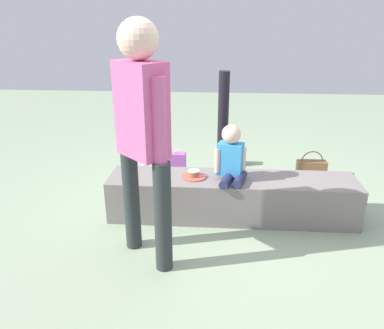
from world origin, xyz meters
name	(u,v)px	position (x,y,z in m)	size (l,w,h in m)	color
ground_plane	(231,216)	(0.00, 0.00, 0.00)	(12.00, 12.00, 0.00)	#91A686
concrete_ledge	(231,197)	(0.00, 0.00, 0.19)	(2.17, 0.45, 0.38)	gray
child_seated	(231,156)	(-0.02, -0.03, 0.59)	(0.29, 0.34, 0.48)	#25284E
adult_standing	(142,125)	(-0.63, -0.67, 1.02)	(0.40, 0.39, 1.70)	#282E30
cake_plate	(194,175)	(-0.34, -0.01, 0.40)	(0.22, 0.22, 0.07)	#E0594C
gift_bag	(174,166)	(-0.61, 0.79, 0.16)	(0.26, 0.10, 0.36)	#B259BF
railing_post	(222,143)	(-0.09, 0.71, 0.46)	(0.36, 0.36, 1.20)	black
water_bottle_near_gift	(144,171)	(-0.94, 0.74, 0.10)	(0.06, 0.06, 0.23)	silver
handbag_black_leather	(233,156)	(0.06, 1.29, 0.10)	(0.27, 0.11, 0.29)	black
handbag_brown_canvas	(311,169)	(0.92, 0.95, 0.11)	(0.32, 0.12, 0.31)	brown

